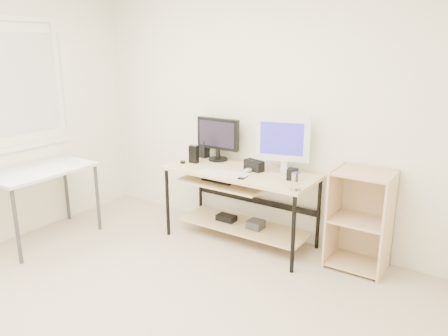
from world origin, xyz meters
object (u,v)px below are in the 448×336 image
Objects in this scene: black_monitor at (218,136)px; white_imac at (283,140)px; audio_controller at (194,154)px; side_table at (41,177)px; desk at (239,190)px; shelf_unit at (361,219)px.

white_imac is at bearing -3.76° from black_monitor.
audio_controller is at bearing 176.05° from white_imac.
side_table is 1.82× the size of white_imac.
side_table is 2.41m from white_imac.
desk is at bearing -172.78° from white_imac.
shelf_unit is (1.18, 0.16, -0.09)m from desk.
audio_controller is at bearing -125.23° from black_monitor.
black_monitor is at bearing 52.01° from audio_controller.
desk and side_table have the same top height.
black_monitor is (-1.56, 0.03, 0.55)m from shelf_unit.
black_monitor reaches higher than audio_controller.
audio_controller is at bearing 42.62° from side_table.
desk is 1.19m from shelf_unit.
white_imac reaches higher than desk.
side_table is at bearing -136.60° from black_monitor.
audio_controller is (1.12, 1.03, 0.17)m from side_table.
desk is 0.67m from white_imac.
desk is 2.74× the size of white_imac.
side_table is at bearing -141.36° from audio_controller.
side_table is 1.53m from audio_controller.
black_monitor is 2.67× the size of audio_controller.
white_imac is at bearing 7.67° from audio_controller.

